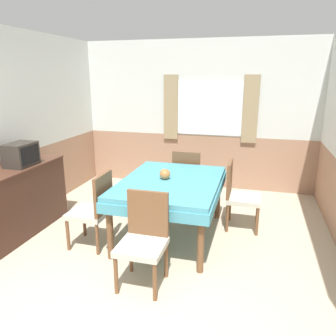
# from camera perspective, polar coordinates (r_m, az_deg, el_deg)

# --- Properties ---
(wall_back) EXTENTS (4.55, 0.09, 2.60)m
(wall_back) POSITION_cam_1_polar(r_m,az_deg,el_deg) (5.94, 5.24, 9.12)
(wall_back) COLOR silver
(wall_back) RESTS_ON ground_plane
(wall_left) EXTENTS (0.05, 4.35, 2.60)m
(wall_left) POSITION_cam_1_polar(r_m,az_deg,el_deg) (5.00, -24.13, 6.48)
(wall_left) COLOR silver
(wall_left) RESTS_ON ground_plane
(dining_table) EXTENTS (1.21, 1.61, 0.75)m
(dining_table) POSITION_cam_1_polar(r_m,az_deg,el_deg) (4.07, 0.48, -3.47)
(dining_table) COLOR teal
(dining_table) RESTS_ON ground_plane
(chair_right_far) EXTENTS (0.44, 0.44, 0.91)m
(chair_right_far) POSITION_cam_1_polar(r_m,az_deg,el_deg) (4.46, 12.20, -4.33)
(chair_right_far) COLOR brown
(chair_right_far) RESTS_ON ground_plane
(chair_head_window) EXTENTS (0.44, 0.44, 0.91)m
(chair_head_window) POSITION_cam_1_polar(r_m,az_deg,el_deg) (5.05, 3.43, -1.61)
(chair_head_window) COLOR brown
(chair_head_window) RESTS_ON ground_plane
(chair_head_near) EXTENTS (0.44, 0.44, 0.91)m
(chair_head_near) POSITION_cam_1_polar(r_m,az_deg,el_deg) (3.25, -4.21, -11.88)
(chair_head_near) COLOR brown
(chair_head_near) RESTS_ON ground_plane
(chair_left_near) EXTENTS (0.44, 0.44, 0.91)m
(chair_left_near) POSITION_cam_1_polar(r_m,az_deg,el_deg) (3.98, -12.72, -6.83)
(chair_left_near) COLOR brown
(chair_left_near) RESTS_ON ground_plane
(sideboard) EXTENTS (0.46, 1.59, 0.89)m
(sideboard) POSITION_cam_1_polar(r_m,az_deg,el_deg) (4.59, -25.02, -5.33)
(sideboard) COLOR #3D2319
(sideboard) RESTS_ON ground_plane
(tv) EXTENTS (0.29, 0.39, 0.29)m
(tv) POSITION_cam_1_polar(r_m,az_deg,el_deg) (4.51, -24.25, 2.16)
(tv) COLOR #2D2823
(tv) RESTS_ON sideboard
(vase) EXTENTS (0.13, 0.13, 0.13)m
(vase) POSITION_cam_1_polar(r_m,az_deg,el_deg) (4.04, -0.55, -1.07)
(vase) COLOR #B26B38
(vase) RESTS_ON dining_table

